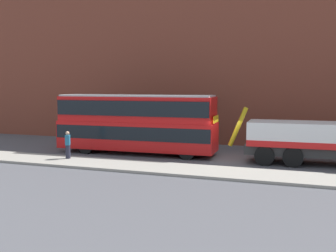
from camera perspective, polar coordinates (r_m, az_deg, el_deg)
The scene contains 6 objects.
ground_plane at distance 25.31m, azimuth 8.97°, elevation -4.84°, with size 120.00×120.00×0.00m, color #4C4C51.
near_kerb at distance 21.26m, azimuth 6.94°, elevation -6.68°, with size 60.00×2.80×0.15m, color gray.
building_facade at distance 31.58m, azimuth 11.40°, elevation 11.95°, with size 60.00×1.50×16.00m.
recovery_tow_truck at distance 24.77m, azimuth 22.81°, elevation -1.35°, with size 10.18×2.91×3.67m.
double_decker_bus at distance 26.94m, azimuth -4.66°, elevation 0.66°, with size 11.11×2.88×4.06m.
pedestrian_onlooker at distance 25.25m, azimuth -14.34°, elevation -2.72°, with size 0.39×0.47×1.71m.
Camera 1 is at (4.36, -24.48, 4.71)m, focal length 41.98 mm.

